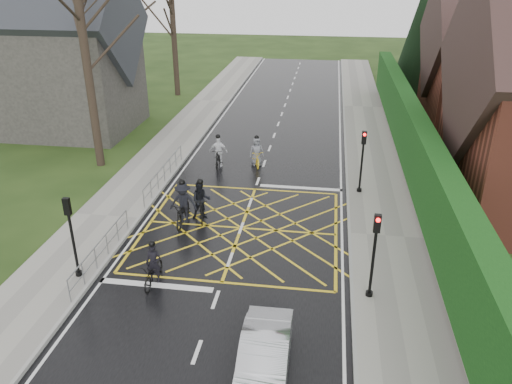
% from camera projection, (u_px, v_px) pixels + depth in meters
% --- Properties ---
extents(ground, '(120.00, 120.00, 0.00)m').
position_uv_depth(ground, '(241.00, 228.00, 21.26)').
color(ground, black).
rests_on(ground, ground).
extents(road, '(9.00, 80.00, 0.01)m').
position_uv_depth(road, '(241.00, 228.00, 21.26)').
color(road, black).
rests_on(road, ground).
extents(sidewalk_right, '(3.00, 80.00, 0.15)m').
position_uv_depth(sidewalk_right, '(385.00, 237.00, 20.44)').
color(sidewalk_right, gray).
rests_on(sidewalk_right, ground).
extents(sidewalk_left, '(3.00, 80.00, 0.15)m').
position_uv_depth(sidewalk_left, '(108.00, 217.00, 22.02)').
color(sidewalk_left, gray).
rests_on(sidewalk_left, ground).
extents(stone_wall, '(0.50, 38.00, 0.70)m').
position_uv_depth(stone_wall, '(411.00, 176.00, 25.47)').
color(stone_wall, slate).
rests_on(stone_wall, ground).
extents(hedge, '(0.90, 38.00, 2.80)m').
position_uv_depth(hedge, '(415.00, 144.00, 24.73)').
color(hedge, '#0E330E').
rests_on(hedge, stone_wall).
extents(house_far, '(9.80, 8.80, 10.30)m').
position_uv_depth(house_far, '(502.00, 58.00, 33.61)').
color(house_far, brown).
rests_on(house_far, ground).
extents(conifer, '(4.60, 4.60, 10.00)m').
position_uv_depth(conifer, '(423.00, 32.00, 41.04)').
color(conifer, black).
rests_on(conifer, ground).
extents(church, '(8.80, 7.80, 11.00)m').
position_uv_depth(church, '(63.00, 54.00, 31.72)').
color(church, '#2D2B28').
rests_on(church, ground).
extents(tree_near, '(9.24, 9.24, 11.44)m').
position_uv_depth(tree_near, '(80.00, 15.00, 24.48)').
color(tree_near, black).
rests_on(tree_near, ground).
extents(tree_far, '(8.40, 8.40, 10.40)m').
position_uv_depth(tree_far, '(172.00, 5.00, 39.17)').
color(tree_far, black).
rests_on(tree_far, ground).
extents(railing_south, '(0.05, 5.04, 1.03)m').
position_uv_depth(railing_south, '(101.00, 246.00, 18.41)').
color(railing_south, slate).
rests_on(railing_south, ground).
extents(railing_north, '(0.05, 6.04, 1.03)m').
position_uv_depth(railing_north, '(164.00, 170.00, 25.13)').
color(railing_north, slate).
rests_on(railing_north, ground).
extents(traffic_light_ne, '(0.24, 0.31, 3.21)m').
position_uv_depth(traffic_light_ne, '(362.00, 162.00, 23.65)').
color(traffic_light_ne, black).
rests_on(traffic_light_ne, ground).
extents(traffic_light_se, '(0.24, 0.31, 3.21)m').
position_uv_depth(traffic_light_se, '(373.00, 257.00, 16.12)').
color(traffic_light_se, black).
rests_on(traffic_light_se, ground).
extents(traffic_light_sw, '(0.24, 0.31, 3.21)m').
position_uv_depth(traffic_light_sw, '(73.00, 238.00, 17.20)').
color(traffic_light_sw, black).
rests_on(traffic_light_sw, ground).
extents(cyclist_rear, '(0.62, 1.72, 1.67)m').
position_uv_depth(cyclist_rear, '(154.00, 270.00, 17.46)').
color(cyclist_rear, black).
rests_on(cyclist_rear, ground).
extents(cyclist_back, '(1.07, 1.96, 1.89)m').
position_uv_depth(cyclist_back, '(201.00, 204.00, 21.75)').
color(cyclist_back, black).
rests_on(cyclist_back, ground).
extents(cyclist_mid, '(1.23, 2.11, 2.02)m').
position_uv_depth(cyclist_mid, '(183.00, 207.00, 21.42)').
color(cyclist_mid, black).
rests_on(cyclist_mid, ground).
extents(cyclist_front, '(1.01, 1.86, 1.83)m').
position_uv_depth(cyclist_front, '(218.00, 155.00, 27.37)').
color(cyclist_front, black).
rests_on(cyclist_front, ground).
extents(cyclist_lead, '(1.11, 1.87, 1.72)m').
position_uv_depth(cyclist_lead, '(256.00, 155.00, 27.54)').
color(cyclist_lead, gold).
rests_on(cyclist_lead, ground).
extents(car, '(1.39, 3.83, 1.26)m').
position_uv_depth(car, '(264.00, 358.00, 13.45)').
color(car, '#B7BABF').
rests_on(car, ground).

